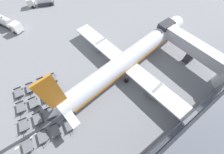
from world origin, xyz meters
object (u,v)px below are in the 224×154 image
(baggage_dolly_row_near_col_d, at_px, (27,146))
(baggage_dolly_row_mid_b_col_a, at_px, (41,83))
(baggage_dolly_row_far_col_c, at_px, (63,107))
(baggage_dolly_row_mid_b_col_d, at_px, (55,131))
(baggage_dolly_row_far_col_d, at_px, (69,125))
(baggage_dolly_row_mid_b_col_b, at_px, (46,97))
(fuel_tanker_secondary, at_px, (42,1))
(baggage_dolly_row_mid_a_col_b, at_px, (33,103))
(baggage_dolly_row_near_col_b, at_px, (21,108))
(baggage_dolly_row_mid_a_col_d, at_px, (43,137))
(baggage_dolly_row_near_col_c, at_px, (24,125))
(baggage_dolly_row_mid_a_col_c, at_px, (38,119))
(baggage_dolly_row_mid_b_col_c, at_px, (50,114))
(airplane, at_px, (128,59))
(baggage_dolly_row_mid_a_col_a, at_px, (30,88))
(baggage_dolly_row_near_col_a, at_px, (19,93))
(baggage_dolly_row_far_col_b, at_px, (57,92))
(fuel_tanker_primary, at_px, (8,23))
(baggage_dolly_row_far_col_a, at_px, (53,79))

(baggage_dolly_row_near_col_d, xyz_separation_m, baggage_dolly_row_mid_b_col_a, (-11.02, 6.70, 0.00))
(baggage_dolly_row_far_col_c, bearing_deg, baggage_dolly_row_mid_b_col_d, -44.07)
(baggage_dolly_row_far_col_d, bearing_deg, baggage_dolly_row_mid_b_col_b, -170.38)
(baggage_dolly_row_mid_b_col_d, bearing_deg, fuel_tanker_secondary, 162.00)
(fuel_tanker_secondary, xyz_separation_m, baggage_dolly_row_mid_a_col_b, (34.34, -15.11, -0.78))
(fuel_tanker_secondary, relative_size, baggage_dolly_row_far_col_d, 2.61)
(baggage_dolly_row_near_col_b, xyz_separation_m, baggage_dolly_row_mid_a_col_d, (7.90, 1.58, 0.00))
(baggage_dolly_row_mid_b_col_b, bearing_deg, baggage_dolly_row_mid_b_col_d, -9.32)
(baggage_dolly_row_near_col_c, xyz_separation_m, baggage_dolly_row_mid_a_col_c, (0.38, 2.61, 0.00))
(baggage_dolly_row_near_col_b, relative_size, baggage_dolly_row_mid_a_col_d, 1.00)
(baggage_dolly_row_mid_b_col_c, height_order, baggage_dolly_row_mid_b_col_d, same)
(airplane, relative_size, fuel_tanker_secondary, 4.78)
(airplane, relative_size, baggage_dolly_row_mid_a_col_a, 12.45)
(baggage_dolly_row_far_col_c, bearing_deg, airplane, 91.77)
(baggage_dolly_row_near_col_a, height_order, baggage_dolly_row_far_col_b, same)
(airplane, distance_m, baggage_dolly_row_far_col_b, 17.30)
(baggage_dolly_row_mid_b_col_b, bearing_deg, fuel_tanker_primary, -179.85)
(baggage_dolly_row_near_col_c, relative_size, baggage_dolly_row_mid_a_col_a, 1.00)
(fuel_tanker_primary, distance_m, baggage_dolly_row_mid_a_col_d, 36.21)
(airplane, xyz_separation_m, baggage_dolly_row_near_col_d, (3.38, -25.34, -2.55))
(baggage_dolly_row_mid_b_col_a, height_order, baggage_dolly_row_far_col_b, same)
(baggage_dolly_row_mid_a_col_a, bearing_deg, baggage_dolly_row_mid_b_col_b, 27.22)
(fuel_tanker_secondary, bearing_deg, baggage_dolly_row_mid_b_col_a, -21.41)
(baggage_dolly_row_near_col_d, height_order, baggage_dolly_row_mid_b_col_d, same)
(baggage_dolly_row_mid_a_col_b, height_order, baggage_dolly_row_mid_b_col_d, same)
(fuel_tanker_secondary, bearing_deg, baggage_dolly_row_mid_a_col_a, -25.40)
(baggage_dolly_row_near_col_d, xyz_separation_m, baggage_dolly_row_far_col_c, (-2.85, 8.23, 0.00))
(baggage_dolly_row_far_col_c, xyz_separation_m, baggage_dolly_row_far_col_d, (3.87, -0.58, 0.00))
(fuel_tanker_secondary, relative_size, baggage_dolly_row_mid_b_col_d, 2.61)
(airplane, xyz_separation_m, baggage_dolly_row_mid_a_col_a, (-7.74, -21.13, -2.55))
(baggage_dolly_row_mid_a_col_a, relative_size, baggage_dolly_row_far_col_c, 1.01)
(baggage_dolly_row_far_col_d, bearing_deg, baggage_dolly_row_near_col_b, -143.79)
(baggage_dolly_row_near_col_a, xyz_separation_m, baggage_dolly_row_mid_b_col_d, (11.89, 3.23, 0.00))
(baggage_dolly_row_near_col_d, distance_m, baggage_dolly_row_mid_a_col_d, 2.75)
(baggage_dolly_row_mid_b_col_d, bearing_deg, baggage_dolly_row_mid_b_col_a, 171.69)
(baggage_dolly_row_near_col_b, relative_size, baggage_dolly_row_mid_b_col_a, 1.00)
(baggage_dolly_row_mid_a_col_d, xyz_separation_m, baggage_dolly_row_far_col_d, (0.95, 4.90, 0.00))
(fuel_tanker_primary, height_order, baggage_dolly_row_mid_b_col_b, fuel_tanker_primary)
(baggage_dolly_row_mid_b_col_a, bearing_deg, airplane, 67.72)
(baggage_dolly_row_mid_a_col_d, relative_size, baggage_dolly_row_far_col_c, 1.00)
(baggage_dolly_row_near_col_d, distance_m, baggage_dolly_row_far_col_c, 8.71)
(baggage_dolly_row_far_col_b, distance_m, baggage_dolly_row_far_col_c, 3.97)
(baggage_dolly_row_mid_a_col_a, distance_m, baggage_dolly_row_mid_a_col_b, 3.90)
(baggage_dolly_row_near_col_a, xyz_separation_m, baggage_dolly_row_mid_a_col_d, (11.50, 0.96, 0.00))
(baggage_dolly_row_far_col_a, bearing_deg, baggage_dolly_row_near_col_a, -96.52)
(baggage_dolly_row_mid_a_col_a, bearing_deg, baggage_dolly_row_near_col_b, -42.70)
(fuel_tanker_primary, relative_size, baggage_dolly_row_mid_b_col_a, 2.93)
(fuel_tanker_primary, relative_size, baggage_dolly_row_far_col_c, 2.93)
(baggage_dolly_row_near_col_a, height_order, baggage_dolly_row_mid_b_col_b, same)
(baggage_dolly_row_mid_b_col_a, xyz_separation_m, baggage_dolly_row_mid_b_col_c, (7.84, -1.22, 0.00))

